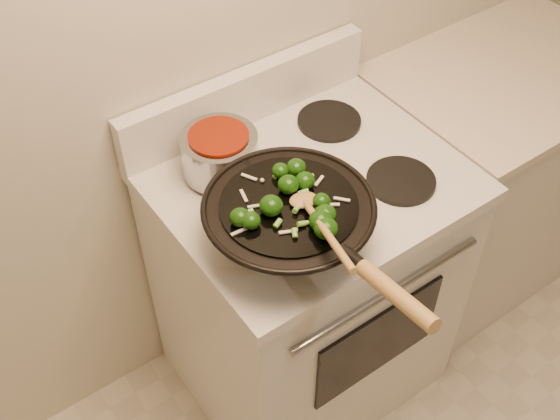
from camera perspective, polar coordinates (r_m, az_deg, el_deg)
stove at (r=2.17m, az=2.07°, el=-5.97°), size 0.78×0.67×1.08m
counter_unit at (r=2.62m, az=16.32°, el=2.75°), size 0.84×0.62×0.91m
wok at (r=1.61m, az=0.81°, el=-0.94°), size 0.40×0.66×0.21m
stirfry at (r=1.55m, az=1.45°, el=0.44°), size 0.28×0.29×0.05m
wooden_spoon at (r=1.51m, az=2.98°, el=-0.70°), size 0.12×0.30×0.08m
saucepan at (r=1.80m, az=-4.88°, el=4.62°), size 0.20×0.32×0.12m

